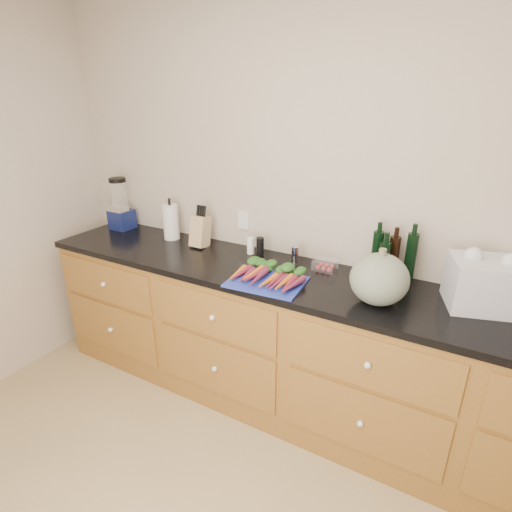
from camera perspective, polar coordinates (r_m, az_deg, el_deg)
The scene contains 15 objects.
wall_back at distance 2.47m, azimuth 10.68°, elevation 7.21°, with size 4.10×0.05×2.60m, color #C0B29F.
cabinets at distance 2.54m, azimuth 6.81°, elevation -13.30°, with size 3.60×0.64×0.90m.
countertop at distance 2.31m, azimuth 7.37°, elevation -3.69°, with size 3.64×0.62×0.04m, color black.
cutting_board at distance 2.23m, azimuth 1.51°, elevation -3.70°, with size 0.41×0.31×0.01m, color #2335A9.
carrots at distance 2.25m, azimuth 1.98°, elevation -2.67°, with size 0.40×0.29×0.06m.
squash at distance 2.07m, azimuth 17.19°, elevation -3.17°, with size 0.29×0.29×0.26m, color #616D5B.
blender_appliance at distance 3.27m, azimuth -18.81°, elevation 6.67°, with size 0.16×0.16×0.40m.
paper_towel at distance 2.95m, azimuth -12.06°, elevation 4.78°, with size 0.11×0.11×0.25m, color white.
knife_block at distance 2.77m, azimuth -7.96°, elevation 3.51°, with size 0.11×0.11×0.21m, color tan.
grinder_salt at distance 2.62m, azimuth -0.78°, elevation 1.46°, with size 0.05×0.05×0.11m, color white.
grinder_pepper at distance 2.59m, azimuth 0.59°, elevation 1.35°, with size 0.05×0.05×0.12m, color black.
canister_chrome at distance 2.49m, azimuth 5.62°, elevation 0.18°, with size 0.05×0.05×0.11m, color silver.
tomato_box at distance 2.42m, azimuth 9.84°, elevation -1.25°, with size 0.13×0.11×0.06m, color white.
bottles at distance 2.34m, azimuth 18.76°, elevation -0.33°, with size 0.24×0.12×0.29m.
grocery_bag at distance 2.24m, azimuth 29.98°, elevation -3.51°, with size 0.33×0.27×0.24m, color silver, non-canonical shape.
Camera 1 is at (0.75, -0.65, 1.91)m, focal length 28.00 mm.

